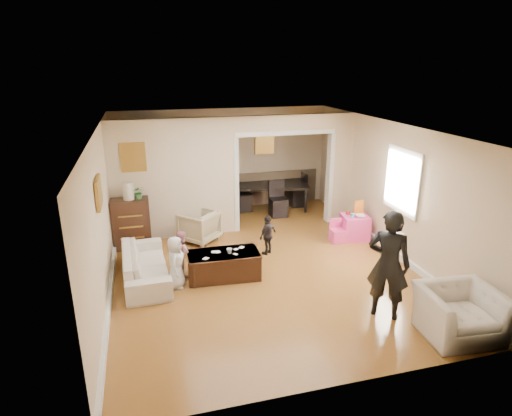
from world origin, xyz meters
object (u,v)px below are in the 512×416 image
object	(u,v)px
cyan_cup	(352,215)
coffee_table	(224,265)
dresser	(131,223)
child_toddler	(268,235)
adult_person	(388,264)
coffee_cup	(229,251)
dining_table	(271,196)
child_kneel_a	(176,262)
child_kneel_b	(182,253)
play_table	(355,227)
armchair_back	(199,226)
table_lamp	(128,191)
sofa	(145,265)
armchair_front	(459,313)

from	to	relation	value
cyan_cup	coffee_table	bearing A→B (deg)	-161.84
dresser	child_toddler	xyz separation A→B (m)	(2.63, -1.07, -0.11)
coffee_table	adult_person	size ratio (longest dim) A/B	0.74
coffee_cup	cyan_cup	distance (m)	3.11
dining_table	child_kneel_a	size ratio (longest dim) A/B	2.08
dining_table	child_kneel_b	distance (m)	4.17
play_table	child_kneel_a	bearing A→B (deg)	-163.30
armchair_back	coffee_table	xyz separation A→B (m)	(0.19, -1.79, -0.09)
coffee_table	child_kneel_a	xyz separation A→B (m)	(-0.85, -0.15, 0.23)
table_lamp	child_kneel_a	distance (m)	2.24
coffee_cup	dining_table	xyz separation A→B (m)	(1.85, 3.56, -0.18)
coffee_cup	play_table	world-z (taller)	coffee_cup
coffee_cup	child_kneel_a	distance (m)	0.96
dresser	coffee_table	distance (m)	2.43
child_kneel_a	child_kneel_b	distance (m)	0.48
dresser	sofa	bearing A→B (deg)	-81.71
table_lamp	child_kneel_a	bearing A→B (deg)	-69.56
armchair_back	play_table	xyz separation A→B (m)	(3.31, -0.75, -0.07)
sofa	child_kneel_b	xyz separation A→B (m)	(0.66, 0.01, 0.14)
sofa	armchair_back	size ratio (longest dim) A/B	2.63
sofa	child_toddler	xyz separation A→B (m)	(2.41, 0.46, 0.13)
coffee_table	child_kneel_b	distance (m)	0.78
dresser	play_table	distance (m)	4.78
armchair_front	coffee_table	size ratio (longest dim) A/B	0.83
armchair_front	cyan_cup	bearing A→B (deg)	92.97
armchair_back	table_lamp	size ratio (longest dim) A/B	2.02
sofa	child_kneel_a	distance (m)	0.70
cyan_cup	child_kneel_b	xyz separation A→B (m)	(-3.73, -0.69, -0.15)
coffee_cup	play_table	distance (m)	3.23
child_kneel_a	dining_table	bearing A→B (deg)	-23.24
coffee_cup	sofa	bearing A→B (deg)	167.04
sofa	dresser	size ratio (longest dim) A/B	1.83
table_lamp	cyan_cup	xyz separation A→B (m)	(4.61, -0.83, -0.66)
cyan_cup	adult_person	distance (m)	3.00
dining_table	armchair_back	bearing A→B (deg)	-129.12
sofa	coffee_table	xyz separation A→B (m)	(1.36, -0.29, -0.04)
play_table	child_kneel_a	distance (m)	4.16
sofa	armchair_front	xyz separation A→B (m)	(4.24, -2.85, 0.06)
coffee_table	child_kneel_a	size ratio (longest dim) A/B	1.37
dresser	coffee_cup	bearing A→B (deg)	-47.98
armchair_back	coffee_table	distance (m)	1.80
dresser	child_kneel_b	xyz separation A→B (m)	(0.88, -1.52, -0.10)
table_lamp	child_kneel_a	xyz separation A→B (m)	(0.73, -1.97, -0.76)
coffee_cup	cyan_cup	size ratio (longest dim) A/B	1.21
sofa	armchair_back	xyz separation A→B (m)	(1.17, 1.50, 0.05)
armchair_back	play_table	bearing A→B (deg)	123.79
coffee_cup	child_kneel_a	xyz separation A→B (m)	(-0.95, -0.10, -0.06)
coffee_table	child_toddler	world-z (taller)	child_toddler
armchair_back	adult_person	world-z (taller)	adult_person
child_kneel_a	child_toddler	size ratio (longest dim) A/B	1.13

